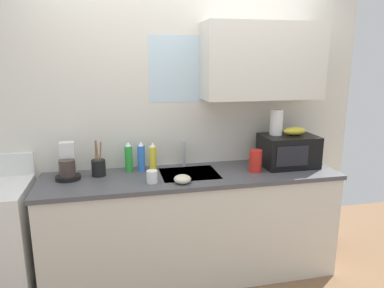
{
  "coord_description": "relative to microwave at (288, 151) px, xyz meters",
  "views": [
    {
      "loc": [
        -0.6,
        -2.69,
        1.81
      ],
      "look_at": [
        0.0,
        0.0,
        1.15
      ],
      "focal_mm": 33.41,
      "sensor_mm": 36.0,
      "label": 1
    }
  ],
  "objects": [
    {
      "name": "kitchen_wall_assembly",
      "position": [
        -0.74,
        0.26,
        0.33
      ],
      "size": [
        3.17,
        0.42,
        2.5
      ],
      "color": "silver",
      "rests_on": "ground"
    },
    {
      "name": "counter_unit",
      "position": [
        -0.86,
        -0.05,
        -0.58
      ],
      "size": [
        2.4,
        0.63,
        0.9
      ],
      "color": "silver",
      "rests_on": "ground"
    },
    {
      "name": "sink_faucet",
      "position": [
        -0.88,
        0.19,
        -0.03
      ],
      "size": [
        0.03,
        0.03,
        0.22
      ],
      "primitive_type": "cylinder",
      "color": "#B2B5BA",
      "rests_on": "counter_unit"
    },
    {
      "name": "microwave",
      "position": [
        0.0,
        0.0,
        0.0
      ],
      "size": [
        0.46,
        0.35,
        0.27
      ],
      "color": "black",
      "rests_on": "counter_unit"
    },
    {
      "name": "banana_bunch",
      "position": [
        0.05,
        0.0,
        0.17
      ],
      "size": [
        0.2,
        0.11,
        0.07
      ],
      "primitive_type": "ellipsoid",
      "color": "gold",
      "rests_on": "microwave"
    },
    {
      "name": "paper_towel_roll",
      "position": [
        -0.1,
        0.05,
        0.24
      ],
      "size": [
        0.11,
        0.11,
        0.22
      ],
      "primitive_type": "cylinder",
      "color": "white",
      "rests_on": "microwave"
    },
    {
      "name": "coffee_maker",
      "position": [
        -1.83,
        0.06,
        -0.03
      ],
      "size": [
        0.19,
        0.21,
        0.28
      ],
      "color": "black",
      "rests_on": "counter_unit"
    },
    {
      "name": "dish_soap_bottle_yellow",
      "position": [
        -1.16,
        0.1,
        -0.02
      ],
      "size": [
        0.06,
        0.06,
        0.24
      ],
      "color": "yellow",
      "rests_on": "counter_unit"
    },
    {
      "name": "dish_soap_bottle_blue",
      "position": [
        -1.25,
        0.13,
        -0.02
      ],
      "size": [
        0.06,
        0.06,
        0.25
      ],
      "color": "blue",
      "rests_on": "counter_unit"
    },
    {
      "name": "dish_soap_bottle_green",
      "position": [
        -1.36,
        0.14,
        -0.02
      ],
      "size": [
        0.06,
        0.06,
        0.25
      ],
      "color": "green",
      "rests_on": "counter_unit"
    },
    {
      "name": "cereal_canister",
      "position": [
        -0.34,
        -0.1,
        -0.04
      ],
      "size": [
        0.1,
        0.1,
        0.18
      ],
      "primitive_type": "cylinder",
      "color": "red",
      "rests_on": "counter_unit"
    },
    {
      "name": "mug_white",
      "position": [
        -1.2,
        -0.19,
        -0.09
      ],
      "size": [
        0.08,
        0.08,
        0.09
      ],
      "primitive_type": "cylinder",
      "color": "white",
      "rests_on": "counter_unit"
    },
    {
      "name": "utensil_crock",
      "position": [
        -1.6,
        0.07,
        -0.06
      ],
      "size": [
        0.11,
        0.11,
        0.29
      ],
      "color": "black",
      "rests_on": "counter_unit"
    },
    {
      "name": "small_bowl",
      "position": [
        -0.98,
        -0.25,
        -0.1
      ],
      "size": [
        0.13,
        0.13,
        0.06
      ],
      "primitive_type": "ellipsoid",
      "color": "beige",
      "rests_on": "counter_unit"
    }
  ]
}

